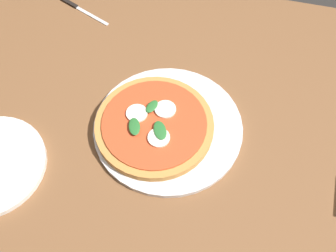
{
  "coord_description": "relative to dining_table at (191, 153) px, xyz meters",
  "views": [
    {
      "loc": [
        -0.05,
        0.44,
        1.49
      ],
      "look_at": [
        0.06,
        0.01,
        0.76
      ],
      "focal_mm": 40.99,
      "sensor_mm": 36.0,
      "label": 1
    }
  ],
  "objects": [
    {
      "name": "serving_tray",
      "position": [
        0.06,
        0.01,
        0.11
      ],
      "size": [
        0.33,
        0.33,
        0.01
      ],
      "primitive_type": "cylinder",
      "color": "silver",
      "rests_on": "dining_table"
    },
    {
      "name": "dining_table",
      "position": [
        0.0,
        0.0,
        0.0
      ],
      "size": [
        1.28,
        0.99,
        0.75
      ],
      "color": "brown",
      "rests_on": "ground_plane"
    },
    {
      "name": "pizza",
      "position": [
        0.08,
        0.02,
        0.13
      ],
      "size": [
        0.26,
        0.26,
        0.03
      ],
      "color": "#C6843F",
      "rests_on": "serving_tray"
    },
    {
      "name": "ground_plane",
      "position": [
        0.0,
        0.0,
        -0.65
      ],
      "size": [
        6.0,
        6.0,
        0.0
      ],
      "primitive_type": "plane",
      "color": "#2D2B28"
    },
    {
      "name": "knife",
      "position": [
        0.4,
        -0.32,
        0.1
      ],
      "size": [
        0.16,
        0.08,
        0.01
      ],
      "color": "black",
      "rests_on": "dining_table"
    }
  ]
}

